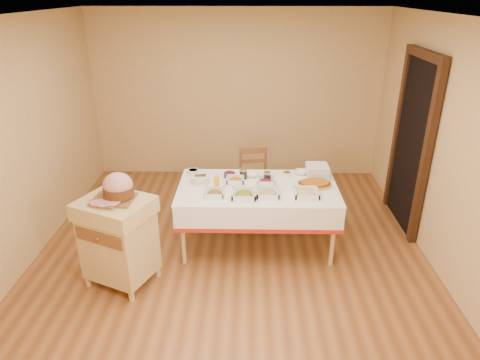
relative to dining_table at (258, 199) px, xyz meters
name	(u,v)px	position (x,y,z in m)	size (l,w,h in m)	color
room_shell	(230,151)	(-0.30, -0.30, 0.70)	(5.00, 5.00, 5.00)	brown
doorway	(412,142)	(1.90, 0.60, 0.51)	(0.09, 1.10, 2.20)	black
dining_table	(258,199)	(0.00, 0.00, 0.00)	(1.82, 1.02, 0.76)	tan
butcher_cart	(118,237)	(-1.42, -0.76, -0.06)	(0.84, 0.78, 0.95)	tan
dining_chair	(254,181)	(-0.03, 0.85, -0.14)	(0.45, 0.43, 0.88)	brown
ham_on_board	(117,188)	(-1.37, -0.72, 0.47)	(0.41, 0.40, 0.27)	brown
serving_dish_a	(214,193)	(-0.48, -0.24, 0.19)	(0.22, 0.21, 0.09)	silver
serving_dish_b	(244,195)	(-0.16, -0.28, 0.20)	(0.26, 0.26, 0.11)	silver
serving_dish_c	(268,193)	(0.10, -0.23, 0.19)	(0.24, 0.24, 0.10)	silver
serving_dish_d	(306,193)	(0.52, -0.23, 0.19)	(0.26, 0.26, 0.10)	silver
serving_dish_e	(235,180)	(-0.26, 0.11, 0.19)	(0.21, 0.20, 0.10)	silver
serving_dish_f	(266,181)	(0.10, 0.09, 0.19)	(0.21, 0.20, 0.10)	silver
small_bowl_left	(193,172)	(-0.78, 0.34, 0.20)	(0.13, 0.13, 0.06)	silver
small_bowl_mid	(229,175)	(-0.33, 0.27, 0.19)	(0.14, 0.14, 0.06)	navy
small_bowl_right	(287,174)	(0.35, 0.31, 0.19)	(0.10, 0.10, 0.05)	silver
bowl_white_imported	(252,175)	(-0.07, 0.29, 0.18)	(0.14, 0.14, 0.03)	silver
bowl_small_imported	(301,172)	(0.53, 0.38, 0.18)	(0.15, 0.15, 0.05)	silver
preserve_jar_left	(243,174)	(-0.17, 0.24, 0.22)	(0.10, 0.10, 0.12)	silver
preserve_jar_right	(267,177)	(0.11, 0.17, 0.21)	(0.09, 0.09, 0.11)	silver
mustard_bottle	(217,182)	(-0.46, -0.08, 0.25)	(0.06, 0.06, 0.19)	gold
bread_basket	(200,179)	(-0.67, 0.10, 0.20)	(0.22, 0.22, 0.10)	silver
plate_stack	(317,171)	(0.72, 0.32, 0.23)	(0.26, 0.26, 0.14)	silver
brass_platter	(315,184)	(0.65, 0.04, 0.18)	(0.38, 0.27, 0.05)	#C28536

